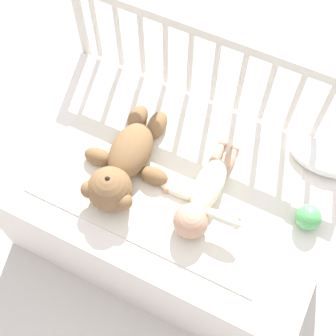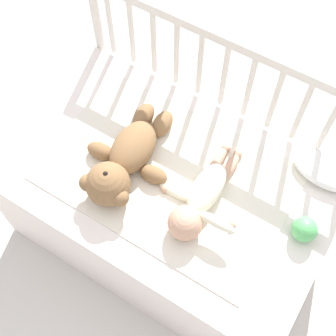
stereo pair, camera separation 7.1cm
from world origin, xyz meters
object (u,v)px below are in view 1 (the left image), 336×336
teddy_bear (123,165)px  baby (203,196)px  small_pillow (324,158)px  toy_ball (308,217)px

teddy_bear → baby: bearing=3.8°
baby → small_pillow: baby is taller
small_pillow → baby: bearing=-133.4°
teddy_bear → small_pillow: 0.70m
baby → toy_ball: size_ratio=4.88×
teddy_bear → baby: 0.29m
teddy_bear → toy_ball: teddy_bear is taller
teddy_bear → baby: (0.29, 0.02, -0.01)m
teddy_bear → toy_ball: (0.62, 0.10, -0.02)m
small_pillow → toy_ball: bearing=-85.0°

